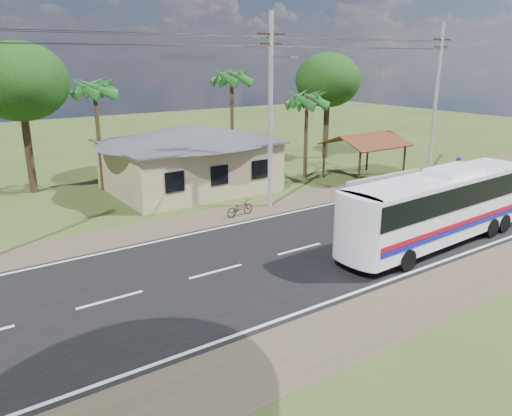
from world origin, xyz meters
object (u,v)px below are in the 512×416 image
(coach_bus, at_px, (440,202))
(person, at_px, (457,169))
(motorcycle, at_px, (240,208))
(waiting_shed, at_px, (365,141))

(coach_bus, height_order, person, coach_bus)
(motorcycle, bearing_deg, waiting_shed, -84.43)
(waiting_shed, height_order, coach_bus, coach_bus)
(coach_bus, bearing_deg, motorcycle, 118.56)
(waiting_shed, distance_m, person, 6.79)
(coach_bus, distance_m, motorcycle, 10.65)
(motorcycle, distance_m, person, 17.30)
(coach_bus, bearing_deg, person, 28.22)
(waiting_shed, distance_m, motorcycle, 12.98)
(waiting_shed, xyz_separation_m, motorcycle, (-12.52, -2.59, -2.26))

